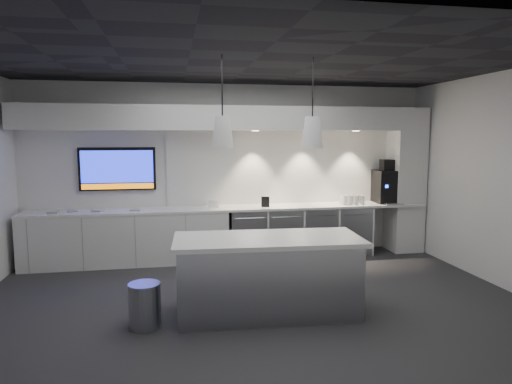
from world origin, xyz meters
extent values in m
plane|color=#2F2F32|center=(0.00, 0.00, 0.00)|extent=(7.00, 7.00, 0.00)
plane|color=black|center=(0.00, 0.00, 3.00)|extent=(7.00, 7.00, 0.00)
plane|color=white|center=(0.00, 2.50, 1.50)|extent=(7.00, 0.00, 7.00)
plane|color=white|center=(0.00, -2.50, 1.50)|extent=(7.00, 0.00, 7.00)
plane|color=white|center=(3.50, 0.00, 1.50)|extent=(0.00, 7.00, 7.00)
cube|color=white|center=(0.00, 2.17, 0.88)|extent=(6.80, 0.65, 0.04)
cube|color=white|center=(-1.75, 2.17, 0.43)|extent=(3.30, 0.63, 0.86)
cube|color=#92949A|center=(0.25, 2.17, 0.42)|extent=(0.60, 0.61, 0.85)
cube|color=#92949A|center=(0.88, 2.17, 0.42)|extent=(0.60, 0.61, 0.85)
cube|color=#92949A|center=(1.51, 2.17, 0.42)|extent=(0.60, 0.61, 0.85)
cube|color=#92949A|center=(2.14, 2.17, 0.42)|extent=(0.60, 0.61, 0.85)
cube|color=white|center=(1.20, 2.48, 1.55)|extent=(4.60, 0.03, 1.30)
cube|color=white|center=(0.00, 2.20, 2.40)|extent=(6.90, 0.60, 0.40)
cube|color=white|center=(3.20, 2.20, 1.30)|extent=(0.55, 0.55, 2.60)
cube|color=black|center=(-1.90, 2.45, 1.56)|extent=(1.25, 0.06, 0.72)
cube|color=#1423C4|center=(-1.90, 2.42, 1.60)|extent=(1.17, 0.00, 0.54)
cube|color=orange|center=(-1.90, 2.42, 1.27)|extent=(1.17, 0.00, 0.09)
cube|color=#92949A|center=(0.09, -0.35, 0.44)|extent=(2.13, 0.95, 0.88)
cube|color=white|center=(0.09, -0.35, 0.90)|extent=(2.24, 1.06, 0.05)
cylinder|color=#92949A|center=(-1.33, -0.48, 0.25)|extent=(0.44, 0.44, 0.50)
cube|color=black|center=(2.85, 2.20, 1.20)|extent=(0.46, 0.51, 0.59)
cube|color=black|center=(2.85, 2.20, 1.59)|extent=(0.25, 0.25, 0.19)
cube|color=#92949A|center=(2.85, 1.94, 0.92)|extent=(0.33, 0.22, 0.03)
cube|color=black|center=(0.56, 2.09, 0.99)|extent=(0.14, 0.06, 0.18)
cube|color=white|center=(-0.33, 2.08, 0.97)|extent=(0.18, 0.05, 0.14)
cube|color=#A0A0A0|center=(-2.86, 2.08, 0.91)|extent=(0.16, 0.16, 0.02)
cube|color=#A0A0A0|center=(-2.59, 2.16, 0.91)|extent=(0.19, 0.19, 0.02)
cube|color=#A0A0A0|center=(-2.19, 2.12, 0.91)|extent=(0.20, 0.20, 0.02)
cube|color=#A0A0A0|center=(-1.61, 2.09, 0.91)|extent=(0.17, 0.17, 0.02)
cone|color=white|center=(-0.43, -0.35, 2.15)|extent=(0.25, 0.25, 0.36)
cylinder|color=black|center=(-0.43, -0.35, 2.68)|extent=(0.02, 0.02, 0.70)
cone|color=white|center=(0.61, -0.35, 2.15)|extent=(0.25, 0.25, 0.36)
cylinder|color=black|center=(0.61, -0.35, 2.68)|extent=(0.02, 0.02, 0.70)
camera|label=1|loc=(-0.99, -5.47, 2.12)|focal=32.00mm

